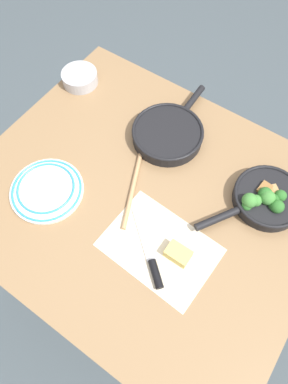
{
  "coord_description": "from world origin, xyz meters",
  "views": [
    {
      "loc": [
        0.29,
        -0.43,
        1.77
      ],
      "look_at": [
        0.0,
        0.0,
        0.79
      ],
      "focal_mm": 32.0,
      "sensor_mm": 36.0,
      "label": 1
    }
  ],
  "objects_px": {
    "skillet_broccoli": "(266,198)",
    "prep_bowl_steel": "(80,78)",
    "cheese_block": "(178,254)",
    "dinner_plate_stack": "(47,189)",
    "grater_knife": "(151,258)",
    "skillet_eggs": "(168,133)",
    "wooden_spoon": "(139,162)"
  },
  "relations": [
    {
      "from": "skillet_eggs",
      "to": "dinner_plate_stack",
      "type": "distance_m",
      "value": 0.46
    },
    {
      "from": "skillet_broccoli",
      "to": "cheese_block",
      "type": "relative_size",
      "value": 4.64
    },
    {
      "from": "skillet_broccoli",
      "to": "dinner_plate_stack",
      "type": "distance_m",
      "value": 0.71
    },
    {
      "from": "skillet_broccoli",
      "to": "cheese_block",
      "type": "height_order",
      "value": "skillet_broccoli"
    },
    {
      "from": "wooden_spoon",
      "to": "grater_knife",
      "type": "height_order",
      "value": "grater_knife"
    },
    {
      "from": "prep_bowl_steel",
      "to": "cheese_block",
      "type": "bearing_deg",
      "value": -29.02
    },
    {
      "from": "cheese_block",
      "to": "dinner_plate_stack",
      "type": "bearing_deg",
      "value": -172.92
    },
    {
      "from": "cheese_block",
      "to": "prep_bowl_steel",
      "type": "relative_size",
      "value": 0.53
    },
    {
      "from": "wooden_spoon",
      "to": "dinner_plate_stack",
      "type": "height_order",
      "value": "dinner_plate_stack"
    },
    {
      "from": "skillet_eggs",
      "to": "wooden_spoon",
      "type": "height_order",
      "value": "skillet_eggs"
    },
    {
      "from": "skillet_broccoli",
      "to": "dinner_plate_stack",
      "type": "relative_size",
      "value": 1.41
    },
    {
      "from": "cheese_block",
      "to": "dinner_plate_stack",
      "type": "relative_size",
      "value": 0.3
    },
    {
      "from": "skillet_broccoli",
      "to": "skillet_eggs",
      "type": "xyz_separation_m",
      "value": [
        -0.4,
        0.04,
        -0.0
      ]
    },
    {
      "from": "skillet_eggs",
      "to": "prep_bowl_steel",
      "type": "relative_size",
      "value": 2.77
    },
    {
      "from": "wooden_spoon",
      "to": "cheese_block",
      "type": "distance_m",
      "value": 0.35
    },
    {
      "from": "cheese_block",
      "to": "prep_bowl_steel",
      "type": "bearing_deg",
      "value": 150.98
    },
    {
      "from": "cheese_block",
      "to": "skillet_eggs",
      "type": "bearing_deg",
      "value": 126.69
    },
    {
      "from": "grater_knife",
      "to": "dinner_plate_stack",
      "type": "height_order",
      "value": "dinner_plate_stack"
    },
    {
      "from": "grater_knife",
      "to": "skillet_broccoli",
      "type": "bearing_deg",
      "value": -78.47
    },
    {
      "from": "dinner_plate_stack",
      "to": "prep_bowl_steel",
      "type": "distance_m",
      "value": 0.5
    },
    {
      "from": "cheese_block",
      "to": "prep_bowl_steel",
      "type": "height_order",
      "value": "prep_bowl_steel"
    },
    {
      "from": "grater_knife",
      "to": "dinner_plate_stack",
      "type": "relative_size",
      "value": 0.91
    },
    {
      "from": "grater_knife",
      "to": "cheese_block",
      "type": "bearing_deg",
      "value": -98.57
    },
    {
      "from": "wooden_spoon",
      "to": "cheese_block",
      "type": "height_order",
      "value": "cheese_block"
    },
    {
      "from": "skillet_eggs",
      "to": "prep_bowl_steel",
      "type": "distance_m",
      "value": 0.43
    },
    {
      "from": "skillet_broccoli",
      "to": "prep_bowl_steel",
      "type": "bearing_deg",
      "value": -63.26
    },
    {
      "from": "skillet_eggs",
      "to": "wooden_spoon",
      "type": "distance_m",
      "value": 0.15
    },
    {
      "from": "grater_knife",
      "to": "wooden_spoon",
      "type": "bearing_deg",
      "value": -8.98
    },
    {
      "from": "skillet_eggs",
      "to": "prep_bowl_steel",
      "type": "bearing_deg",
      "value": 83.69
    },
    {
      "from": "skillet_broccoli",
      "to": "grater_knife",
      "type": "distance_m",
      "value": 0.41
    },
    {
      "from": "prep_bowl_steel",
      "to": "dinner_plate_stack",
      "type": "bearing_deg",
      "value": -63.26
    },
    {
      "from": "skillet_broccoli",
      "to": "prep_bowl_steel",
      "type": "distance_m",
      "value": 0.83
    }
  ]
}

